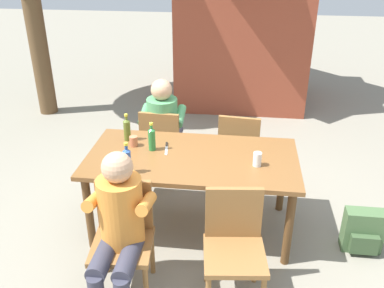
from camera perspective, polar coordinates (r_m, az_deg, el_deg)
The scene contains 16 objects.
ground_plane at distance 4.06m, azimuth -0.00°, elevation -11.10°, with size 24.00×24.00×0.00m, color gray.
dining_table at distance 3.69m, azimuth -0.00°, elevation -2.83°, with size 1.84×0.94×0.75m.
chair_near_left at distance 3.24m, azimuth -9.30°, elevation -11.80°, with size 0.48×0.48×0.87m.
chair_far_left at distance 4.50m, azimuth -4.05°, elevation 0.25°, with size 0.46×0.46×0.87m.
chair_far_right at distance 4.43m, azimuth 6.45°, elevation -0.33°, with size 0.48×0.48×0.87m.
chair_near_right at distance 3.14m, azimuth 5.73°, elevation -13.07°, with size 0.49×0.49×0.87m.
person_in_white_shirt at distance 3.06m, azimuth -9.94°, elevation -10.61°, with size 0.47×0.62×1.18m.
person_in_plaid_shirt at distance 4.53m, azimuth -3.81°, elevation 2.76°, with size 0.47×0.62×1.18m.
bottle_olive at distance 3.93m, azimuth -8.84°, elevation 2.04°, with size 0.06×0.06×0.26m.
bottle_green at distance 3.72m, azimuth -5.49°, elevation 0.78°, with size 0.06×0.06×0.26m.
bottle_blue at distance 3.38m, azimuth -8.82°, elevation -2.18°, with size 0.06×0.06×0.27m.
cup_white at distance 3.52m, azimuth 8.87°, elevation -2.06°, with size 0.07×0.07×0.12m, color white.
cup_terracotta at distance 3.84m, azimuth -7.95°, elevation 0.38°, with size 0.07×0.07×0.09m, color #BC6B47.
table_knife at distance 3.79m, azimuth -3.49°, elevation -0.49°, with size 0.06×0.24×0.01m.
backpack_by_near_side at distance 3.97m, azimuth 22.22°, elevation -11.00°, with size 0.33×0.21×0.39m.
brick_kiosk at distance 6.94m, azimuth 7.08°, elevation 17.96°, with size 2.27×2.10×2.78m.
Camera 1 is at (0.40, -3.18, 2.49)m, focal length 39.21 mm.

